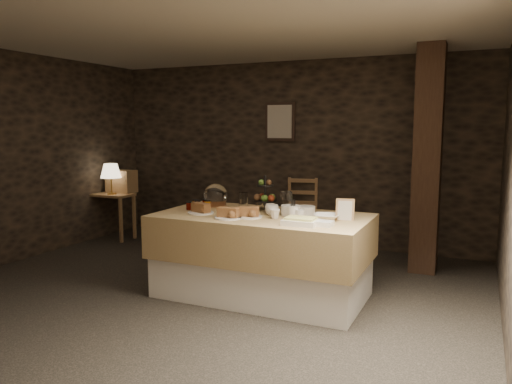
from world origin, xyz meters
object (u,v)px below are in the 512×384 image
at_px(table_lamp, 111,171).
at_px(wine_rack, 121,181).
at_px(fruit_stand, 265,197).
at_px(buffet_table, 262,249).
at_px(chair, 302,216).
at_px(timber_column, 427,160).
at_px(console_table, 112,202).

height_order(table_lamp, wine_rack, table_lamp).
xyz_separation_m(table_lamp, fruit_stand, (2.94, -1.07, -0.07)).
relative_size(table_lamp, fruit_stand, 1.26).
bearing_deg(table_lamp, buffet_table, -24.09).
bearing_deg(chair, buffet_table, -92.93).
xyz_separation_m(table_lamp, timber_column, (4.40, 0.21, 0.27)).
relative_size(console_table, table_lamp, 1.51).
bearing_deg(timber_column, chair, 160.15).
distance_m(buffet_table, fruit_stand, 0.57).
distance_m(chair, timber_column, 2.02).
distance_m(console_table, fruit_stand, 3.22).
bearing_deg(fruit_stand, buffet_table, -73.35).
relative_size(buffet_table, table_lamp, 4.58).
bearing_deg(fruit_stand, wine_rack, 156.11).
xyz_separation_m(console_table, fruit_stand, (2.99, -1.12, 0.41)).
bearing_deg(timber_column, table_lamp, -177.32).
xyz_separation_m(console_table, wine_rack, (0.05, 0.18, 0.30)).
bearing_deg(buffet_table, table_lamp, 155.91).
bearing_deg(buffet_table, console_table, 155.48).
distance_m(chair, fruit_stand, 1.99).
bearing_deg(console_table, fruit_stand, -20.58).
bearing_deg(fruit_stand, table_lamp, 159.96).
relative_size(table_lamp, wine_rack, 1.08).
relative_size(table_lamp, chair, 0.61).
relative_size(buffet_table, fruit_stand, 5.77).
xyz_separation_m(wine_rack, fruit_stand, (2.94, -1.30, 0.11)).
bearing_deg(timber_column, buffet_table, -131.44).
bearing_deg(wine_rack, table_lamp, -90.00).
relative_size(chair, fruit_stand, 2.07).
bearing_deg(fruit_stand, timber_column, 41.22).
distance_m(buffet_table, wine_rack, 3.44).
height_order(console_table, table_lamp, table_lamp).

